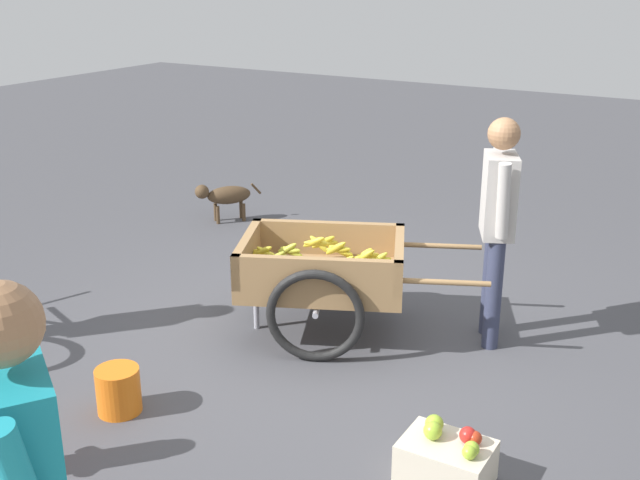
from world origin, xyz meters
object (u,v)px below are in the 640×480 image
fire_hydrant (10,416)px  apple_crate (446,460)px  vendor_person (498,213)px  fruit_cart (324,274)px  dog (225,195)px  plastic_bucket (118,390)px

fire_hydrant → apple_crate: size_ratio=1.52×
vendor_person → apple_crate: vendor_person is taller
fruit_cart → fire_hydrant: size_ratio=2.71×
dog → fire_hydrant: bearing=112.5°
dog → apple_crate: bearing=141.1°
fire_hydrant → apple_crate: bearing=-151.1°
fruit_cart → plastic_bucket: bearing=72.0°
fire_hydrant → plastic_bucket: (-0.03, -0.70, -0.20)m
vendor_person → fire_hydrant: vendor_person is taller
vendor_person → plastic_bucket: 2.61m
vendor_person → fruit_cart: bearing=24.3°
dog → apple_crate: size_ratio=1.23×
fire_hydrant → dog: bearing=-67.5°
plastic_bucket → vendor_person: bearing=-127.8°
fruit_cart → fire_hydrant: 2.26m
dog → plastic_bucket: dog is taller
fruit_cart → plastic_bucket: fruit_cart is taller
vendor_person → dog: vendor_person is taller
fruit_cart → fire_hydrant: fruit_cart is taller
vendor_person → plastic_bucket: vendor_person is taller
vendor_person → dog: (3.15, -1.19, -0.65)m
apple_crate → dog: bearing=-38.9°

